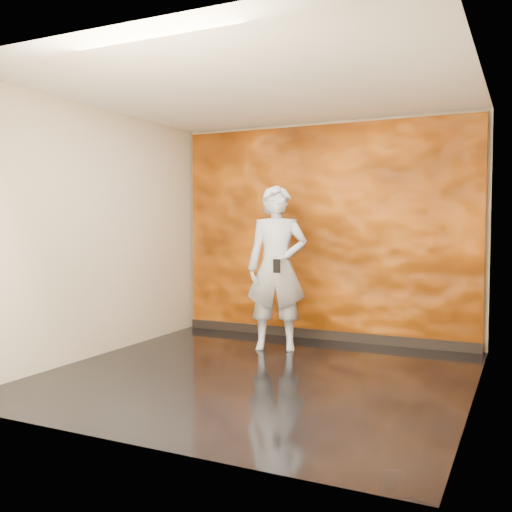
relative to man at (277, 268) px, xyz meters
name	(u,v)px	position (x,y,z in m)	size (l,w,h in m)	color
room	(258,233)	(0.29, -1.14, 0.43)	(4.02, 4.02, 2.81)	black
feature_wall	(323,233)	(0.29, 0.82, 0.41)	(3.90, 0.06, 2.75)	orange
baseboard	(321,334)	(0.29, 0.78, -0.91)	(3.90, 0.04, 0.12)	black
man	(277,268)	(0.00, 0.00, 0.00)	(0.71, 0.47, 1.94)	#9FA3AF
phone	(277,266)	(0.12, -0.27, 0.04)	(0.09, 0.02, 0.16)	black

